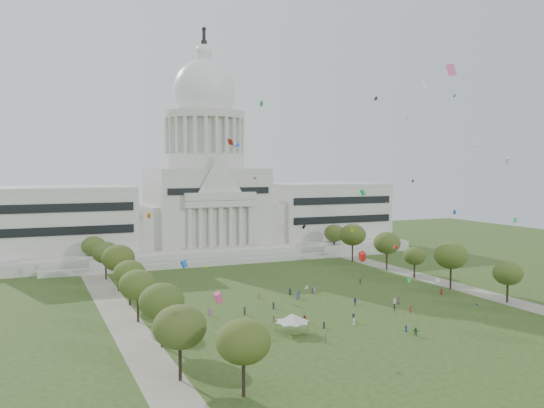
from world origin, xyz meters
The scene contains 32 objects.
ground centered at (0.00, 0.00, 0.00)m, with size 400.00×400.00×0.00m, color #2F441B.
capitol centered at (0.00, 113.59, 22.30)m, with size 160.00×64.50×91.30m.
path_left centered at (-48.00, 30.00, 0.02)m, with size 8.00×160.00×0.04m, color gray.
path_right centered at (48.00, 30.00, 0.02)m, with size 8.00×160.00×0.04m, color gray.
row_tree_l_0 centered at (-45.26, -21.68, 8.95)m, with size 8.85×8.85×12.59m.
row_tree_l_1 centered at (-44.07, -2.96, 8.95)m, with size 8.86×8.86×12.59m.
row_tree_r_1 centered at (46.22, -1.75, 7.66)m, with size 7.58×7.58×10.78m.
row_tree_l_2 centered at (-45.04, 17.30, 8.51)m, with size 8.42×8.42×11.97m.
row_tree_r_2 centered at (44.17, 17.44, 9.66)m, with size 9.55×9.55×13.58m.
row_tree_l_3 centered at (-44.09, 33.92, 8.21)m, with size 8.12×8.12×11.55m.
row_tree_r_3 centered at (44.40, 34.48, 7.08)m, with size 7.01×7.01×9.98m.
row_tree_l_4 centered at (-44.08, 52.42, 9.39)m, with size 9.29×9.29×13.21m.
row_tree_r_4 centered at (44.76, 50.04, 9.29)m, with size 9.19×9.19×13.06m.
row_tree_l_5 centered at (-45.22, 71.01, 8.42)m, with size 8.33×8.33×11.85m.
row_tree_r_5 centered at (43.49, 70.19, 9.93)m, with size 9.82×9.82×13.96m.
row_tree_l_6 centered at (-46.87, 89.14, 8.27)m, with size 8.19×8.19×11.64m.
row_tree_r_6 centered at (45.96, 88.13, 8.51)m, with size 8.42×8.42×11.97m.
near_tree_0 centered at (-38.00, -32.00, 8.56)m, with size 8.47×8.47×12.04m.
event_tent centered at (-16.72, -4.38, 3.30)m, with size 8.73×8.73×4.25m.
person_0 centered at (37.00, 12.80, 0.83)m, with size 0.82×0.53×1.67m, color #B21E1E.
person_2 centered at (19.56, 8.13, 0.90)m, with size 0.88×0.54×1.80m, color #994C8C.
person_3 centered at (14.08, 2.42, 0.91)m, with size 1.18×0.61×1.82m, color #26262B.
person_4 centered at (8.41, 11.34, 0.98)m, with size 1.15×0.63×1.96m, color navy.
person_5 centered at (-10.47, 2.25, 0.81)m, with size 1.51×0.60×1.63m, color #B21E1E.
person_6 centered at (5.95, -13.26, 0.76)m, with size 0.74×0.48×1.51m, color navy.
person_7 centered at (-13.55, -13.23, 0.89)m, with size 0.65×0.47×1.77m, color #33723F.
person_8 centered at (-16.98, 4.85, 0.73)m, with size 0.71×0.44×1.46m, color olive.
person_9 centered at (16.43, -0.81, 0.93)m, with size 1.20×0.62×1.85m, color #B21E1E.
person_10 centered at (10.12, 12.00, 0.67)m, with size 0.79×0.43×1.35m, color silver.
person_11 centered at (5.90, -16.62, 0.94)m, with size 1.75×0.69×1.88m, color #33723F.
distant_crowd centered at (-15.40, 13.23, 0.88)m, with size 66.35×40.69×1.95m.
kite_swarm centered at (-0.59, 6.67, 27.24)m, with size 85.05×108.10×53.39m.
Camera 1 is at (-68.05, -112.47, 35.08)m, focal length 38.00 mm.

